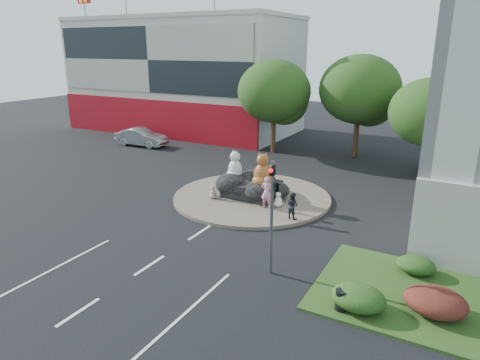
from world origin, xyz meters
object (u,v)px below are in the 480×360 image
at_px(kitten_white, 278,199).
at_px(litter_bin, 342,300).
at_px(cat_white, 235,165).
at_px(pedestrian_dark, 292,205).
at_px(pedestrian_pink, 267,192).
at_px(cat_tabby, 263,169).
at_px(kitten_calico, 213,192).
at_px(parked_car, 141,137).

bearing_deg(kitten_white, litter_bin, -58.59).
xyz_separation_m(cat_white, pedestrian_dark, (4.90, -2.31, -1.12)).
xyz_separation_m(cat_white, pedestrian_pink, (2.99, -1.55, -0.91)).
height_order(cat_tabby, kitten_calico, cat_tabby).
bearing_deg(kitten_calico, cat_white, 71.84).
bearing_deg(litter_bin, kitten_white, 126.55).
height_order(cat_white, cat_tabby, cat_tabby).
relative_size(kitten_white, litter_bin, 1.15).
height_order(kitten_calico, pedestrian_pink, pedestrian_pink).
distance_m(cat_white, litter_bin, 13.58).
relative_size(cat_tabby, kitten_calico, 2.50).
bearing_deg(kitten_white, parked_car, 148.48).
relative_size(cat_white, kitten_white, 2.15).
bearing_deg(pedestrian_dark, cat_white, -10.37).
xyz_separation_m(cat_tabby, kitten_calico, (-2.86, -1.18, -1.55)).
distance_m(kitten_white, pedestrian_pink, 0.93).
xyz_separation_m(kitten_calico, pedestrian_pink, (3.68, 0.08, 0.54)).
distance_m(kitten_calico, kitten_white, 4.22).
bearing_deg(cat_tabby, cat_white, 160.82).
relative_size(pedestrian_dark, litter_bin, 1.91).
xyz_separation_m(kitten_white, litter_bin, (6.23, -8.41, -0.14)).
height_order(kitten_white, pedestrian_dark, pedestrian_dark).
distance_m(pedestrian_pink, pedestrian_dark, 2.06).
bearing_deg(pedestrian_pink, cat_tabby, -54.43).
distance_m(pedestrian_dark, parked_car, 22.66).
xyz_separation_m(pedestrian_pink, parked_car, (-18.13, 9.83, -0.31)).
distance_m(pedestrian_pink, parked_car, 20.62).
distance_m(cat_tabby, kitten_white, 2.07).
xyz_separation_m(kitten_white, parked_car, (-18.61, 9.23, 0.20)).
bearing_deg(pedestrian_dark, kitten_calico, 7.91).
xyz_separation_m(pedestrian_dark, litter_bin, (4.82, -7.06, -0.44)).
bearing_deg(cat_white, cat_tabby, 15.73).
height_order(kitten_calico, kitten_white, kitten_white).
relative_size(kitten_white, pedestrian_pink, 0.47).
xyz_separation_m(cat_white, litter_bin, (9.72, -9.36, -1.56)).
distance_m(kitten_white, pedestrian_dark, 1.98).
relative_size(pedestrian_pink, parked_car, 0.37).
bearing_deg(kitten_white, pedestrian_dark, -48.85).
relative_size(parked_car, litter_bin, 6.58).
bearing_deg(cat_white, litter_bin, -16.59).
bearing_deg(cat_tabby, pedestrian_pink, -61.10).
bearing_deg(pedestrian_pink, pedestrian_dark, 157.40).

